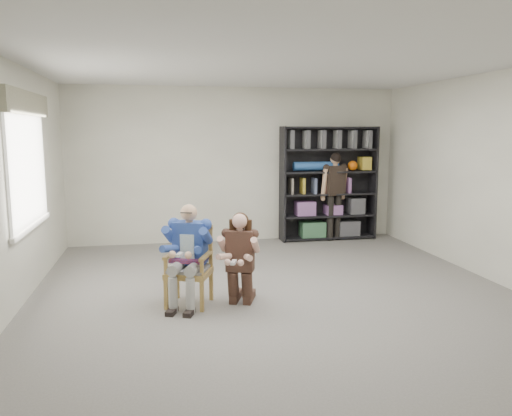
{
  "coord_description": "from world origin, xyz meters",
  "views": [
    {
      "loc": [
        -1.4,
        -5.52,
        2.01
      ],
      "look_at": [
        -0.2,
        0.6,
        1.05
      ],
      "focal_mm": 35.0,
      "sensor_mm": 36.0,
      "label": 1
    }
  ],
  "objects": [
    {
      "name": "room_shell",
      "position": [
        0.0,
        0.0,
        1.4
      ],
      "size": [
        6.0,
        7.0,
        2.8
      ],
      "primitive_type": null,
      "color": "beige",
      "rests_on": "ground"
    },
    {
      "name": "kneeling_woman",
      "position": [
        -0.51,
        0.02,
        0.55
      ],
      "size": [
        0.69,
        0.85,
        1.09
      ],
      "primitive_type": null,
      "rotation": [
        0.0,
        0.0,
        -0.37
      ],
      "color": "#38271F",
      "rests_on": "floor"
    },
    {
      "name": "armchair",
      "position": [
        -1.09,
        0.14,
        0.46
      ],
      "size": [
        0.68,
        0.67,
        0.92
      ],
      "primitive_type": null,
      "rotation": [
        0.0,
        0.0,
        -0.37
      ],
      "color": "#A78238",
      "rests_on": "floor"
    },
    {
      "name": "floor",
      "position": [
        0.0,
        0.0,
        0.0
      ],
      "size": [
        6.0,
        7.0,
        0.01
      ],
      "primitive_type": "cube",
      "color": "slate",
      "rests_on": "ground"
    },
    {
      "name": "bookshelf",
      "position": [
        1.7,
        3.28,
        1.05
      ],
      "size": [
        1.8,
        0.38,
        2.1
      ],
      "primitive_type": null,
      "color": "black",
      "rests_on": "floor"
    },
    {
      "name": "window_left",
      "position": [
        -2.95,
        1.0,
        1.63
      ],
      "size": [
        0.16,
        2.0,
        1.75
      ],
      "primitive_type": null,
      "color": "white",
      "rests_on": "room_shell"
    },
    {
      "name": "seated_man",
      "position": [
        -1.09,
        0.14,
        0.6
      ],
      "size": [
        0.74,
        0.85,
        1.19
      ],
      "primitive_type": null,
      "rotation": [
        0.0,
        0.0,
        -0.37
      ],
      "color": "#27539B",
      "rests_on": "floor"
    },
    {
      "name": "standing_man",
      "position": [
        1.79,
        3.2,
        0.82
      ],
      "size": [
        0.56,
        0.4,
        1.63
      ],
      "primitive_type": null,
      "rotation": [
        0.0,
        0.0,
        0.27
      ],
      "color": "black",
      "rests_on": "floor"
    }
  ]
}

